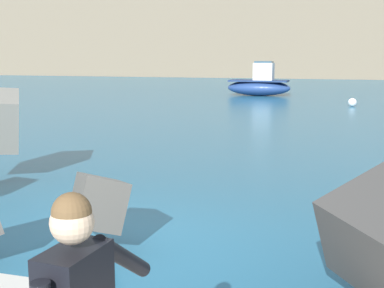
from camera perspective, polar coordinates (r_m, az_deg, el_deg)
The scene contains 4 objects.
ground_plane at distance 7.42m, azimuth -7.34°, elevation -11.04°, with size 400.00×400.00×0.00m, color #235B7A.
boat_near_left at distance 34.22m, azimuth 7.57°, elevation 6.60°, with size 4.21×1.91×2.27m.
mooring_buoy_inner at distance 28.01m, azimuth 17.51°, elevation 4.48°, with size 0.44×0.44×0.44m.
headland_bluff at distance 78.12m, azimuth 13.73°, elevation 14.41°, with size 109.52×37.09×18.29m.
Camera 1 is at (2.83, -6.33, 2.64)m, focal length 47.64 mm.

